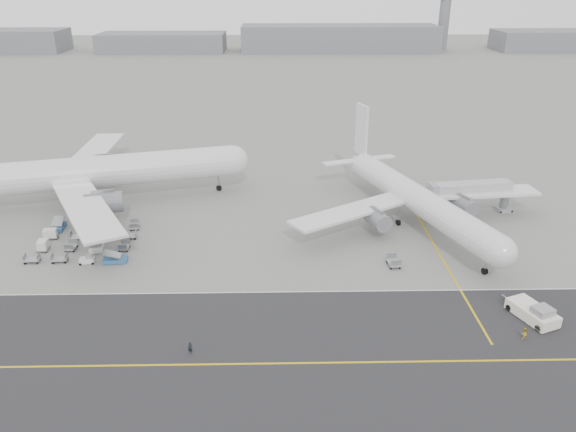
{
  "coord_description": "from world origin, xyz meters",
  "views": [
    {
      "loc": [
        3.98,
        -70.63,
        41.63
      ],
      "look_at": [
        5.71,
        12.0,
        5.55
      ],
      "focal_mm": 35.0,
      "sensor_mm": 36.0,
      "label": 1
    }
  ],
  "objects_px": {
    "control_tower": "(444,20)",
    "pushback_tug": "(534,313)",
    "ground_crew_b": "(524,333)",
    "jet_bridge": "(471,191)",
    "airliner_a": "(88,173)",
    "airliner_b": "(415,198)",
    "ground_crew_a": "(190,348)"
  },
  "relations": [
    {
      "from": "pushback_tug",
      "to": "ground_crew_b",
      "type": "height_order",
      "value": "pushback_tug"
    },
    {
      "from": "airliner_b",
      "to": "pushback_tug",
      "type": "bearing_deg",
      "value": -93.32
    },
    {
      "from": "ground_crew_b",
      "to": "jet_bridge",
      "type": "bearing_deg",
      "value": -116.36
    },
    {
      "from": "control_tower",
      "to": "pushback_tug",
      "type": "height_order",
      "value": "control_tower"
    },
    {
      "from": "control_tower",
      "to": "ground_crew_a",
      "type": "distance_m",
      "value": 300.8
    },
    {
      "from": "ground_crew_a",
      "to": "jet_bridge",
      "type": "bearing_deg",
      "value": 54.79
    },
    {
      "from": "airliner_a",
      "to": "pushback_tug",
      "type": "distance_m",
      "value": 81.14
    },
    {
      "from": "ground_crew_a",
      "to": "ground_crew_b",
      "type": "xyz_separation_m",
      "value": [
        40.68,
        2.05,
        0.0
      ]
    },
    {
      "from": "airliner_b",
      "to": "ground_crew_a",
      "type": "xyz_separation_m",
      "value": [
        -34.85,
        -36.86,
        -4.15
      ]
    },
    {
      "from": "pushback_tug",
      "to": "ground_crew_b",
      "type": "relative_size",
      "value": 5.53
    },
    {
      "from": "pushback_tug",
      "to": "jet_bridge",
      "type": "distance_m",
      "value": 35.38
    },
    {
      "from": "ground_crew_b",
      "to": "ground_crew_a",
      "type": "bearing_deg",
      "value": -15.33
    },
    {
      "from": "airliner_a",
      "to": "ground_crew_a",
      "type": "height_order",
      "value": "airliner_a"
    },
    {
      "from": "control_tower",
      "to": "airliner_a",
      "type": "relative_size",
      "value": 0.51
    },
    {
      "from": "airliner_a",
      "to": "ground_crew_a",
      "type": "xyz_separation_m",
      "value": [
        25.82,
        -47.91,
        -5.46
      ]
    },
    {
      "from": "control_tower",
      "to": "jet_bridge",
      "type": "relative_size",
      "value": 1.87
    },
    {
      "from": "airliner_b",
      "to": "jet_bridge",
      "type": "height_order",
      "value": "airliner_b"
    },
    {
      "from": "airliner_a",
      "to": "jet_bridge",
      "type": "height_order",
      "value": "airliner_a"
    },
    {
      "from": "pushback_tug",
      "to": "airliner_b",
      "type": "bearing_deg",
      "value": 84.08
    },
    {
      "from": "ground_crew_a",
      "to": "airliner_a",
      "type": "bearing_deg",
      "value": 131.32
    },
    {
      "from": "jet_bridge",
      "to": "pushback_tug",
      "type": "bearing_deg",
      "value": -101.94
    },
    {
      "from": "jet_bridge",
      "to": "ground_crew_b",
      "type": "xyz_separation_m",
      "value": [
        -5.63,
        -39.32,
        -3.56
      ]
    },
    {
      "from": "airliner_a",
      "to": "ground_crew_b",
      "type": "height_order",
      "value": "airliner_a"
    },
    {
      "from": "pushback_tug",
      "to": "ground_crew_a",
      "type": "distance_m",
      "value": 44.06
    },
    {
      "from": "airliner_b",
      "to": "ground_crew_b",
      "type": "xyz_separation_m",
      "value": [
        5.83,
        -34.81,
        -4.15
      ]
    },
    {
      "from": "control_tower",
      "to": "pushback_tug",
      "type": "relative_size",
      "value": 3.57
    },
    {
      "from": "airliner_a",
      "to": "airliner_b",
      "type": "xyz_separation_m",
      "value": [
        60.66,
        -11.05,
        -1.31
      ]
    },
    {
      "from": "control_tower",
      "to": "airliner_b",
      "type": "bearing_deg",
      "value": -106.35
    },
    {
      "from": "pushback_tug",
      "to": "control_tower",
      "type": "bearing_deg",
      "value": 55.21
    },
    {
      "from": "control_tower",
      "to": "airliner_a",
      "type": "xyz_separation_m",
      "value": [
        -132.27,
        -232.99,
        -10.0
      ]
    },
    {
      "from": "airliner_a",
      "to": "control_tower",
      "type": "bearing_deg",
      "value": -44.0
    },
    {
      "from": "ground_crew_a",
      "to": "control_tower",
      "type": "bearing_deg",
      "value": 82.25
    }
  ]
}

